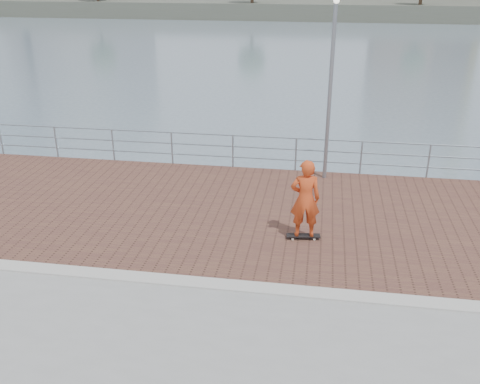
# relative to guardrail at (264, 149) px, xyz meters

# --- Properties ---
(water) EXTENTS (400.00, 400.00, 0.00)m
(water) POSITION_rel_guardrail_xyz_m (-0.00, -7.00, -2.69)
(water) COLOR slate
(water) RESTS_ON ground
(brick_lane) EXTENTS (40.00, 6.80, 0.02)m
(brick_lane) POSITION_rel_guardrail_xyz_m (-0.00, -3.40, -0.68)
(brick_lane) COLOR brown
(brick_lane) RESTS_ON seawall
(curb) EXTENTS (40.00, 0.40, 0.06)m
(curb) POSITION_rel_guardrail_xyz_m (-0.00, -7.00, -0.66)
(curb) COLOR #B7B5AD
(curb) RESTS_ON seawall
(guardrail) EXTENTS (39.06, 0.06, 1.13)m
(guardrail) POSITION_rel_guardrail_xyz_m (0.00, 0.00, 0.00)
(guardrail) COLOR #8C9EA8
(guardrail) RESTS_ON brick_lane
(street_lamp) EXTENTS (0.43, 1.26, 5.95)m
(street_lamp) POSITION_rel_guardrail_xyz_m (1.97, -0.94, 3.54)
(street_lamp) COLOR gray
(street_lamp) RESTS_ON brick_lane
(skateboard) EXTENTS (0.84, 0.32, 0.09)m
(skateboard) POSITION_rel_guardrail_xyz_m (1.51, -4.66, -0.60)
(skateboard) COLOR black
(skateboard) RESTS_ON brick_lane
(skateboarder) EXTENTS (0.77, 0.56, 1.95)m
(skateboarder) POSITION_rel_guardrail_xyz_m (1.51, -4.66, 0.39)
(skateboarder) COLOR #D1451B
(skateboarder) RESTS_ON skateboard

